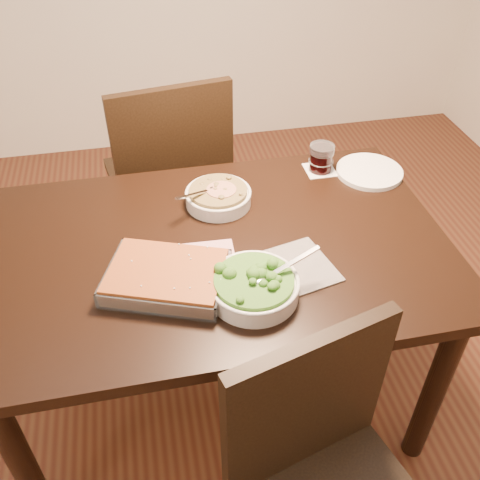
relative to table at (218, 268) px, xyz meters
The scene contains 11 objects.
ground 0.65m from the table, ahead, with size 4.00×4.00×0.00m, color #431D13.
table is the anchor object (origin of this frame).
magazine_a 0.16m from the table, 139.76° to the right, with size 0.28×0.20×0.01m, color #A52F4D.
magazine_b 0.25m from the table, 44.07° to the right, with size 0.29×0.21×0.01m, color #23242A.
coaster 0.56m from the table, 37.66° to the left, with size 0.11×0.11×0.00m, color white.
stew_bowl 0.25m from the table, 78.76° to the left, with size 0.22×0.22×0.08m.
broccoli_bowl 0.27m from the table, 74.39° to the right, with size 0.28×0.25×0.09m.
baking_dish 0.25m from the table, 139.77° to the right, with size 0.39×0.34×0.06m.
wine_tumbler 0.57m from the table, 37.66° to the left, with size 0.09×0.09×0.10m.
dinner_plate 0.67m from the table, 24.95° to the left, with size 0.23×0.23×0.02m, color white.
chair_far 0.73m from the table, 96.66° to the left, with size 0.54×0.54×1.00m.
Camera 1 is at (-0.18, -1.21, 1.79)m, focal length 40.00 mm.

